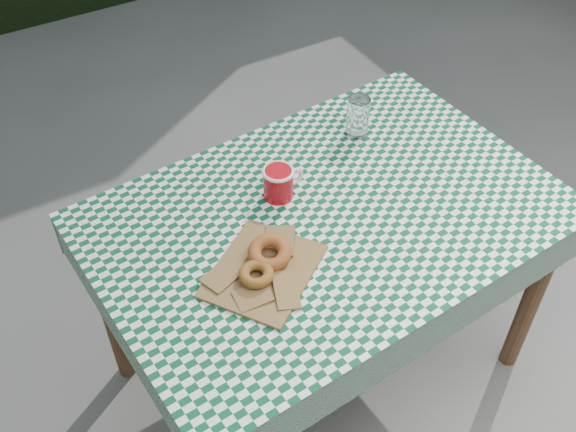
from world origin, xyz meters
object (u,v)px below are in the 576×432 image
object	(u,v)px
paper_bag	(263,270)
table	(323,299)
coffee_mug	(278,183)
drinking_glass	(358,116)

from	to	relation	value
paper_bag	table	bearing A→B (deg)	21.01
table	coffee_mug	size ratio (longest dim) A/B	7.49
table	drinking_glass	size ratio (longest dim) A/B	9.92
coffee_mug	drinking_glass	xyz separation A→B (m)	(0.36, 0.13, 0.02)
table	drinking_glass	xyz separation A→B (m)	(0.27, 0.26, 0.44)
table	paper_bag	distance (m)	0.48
paper_bag	coffee_mug	xyz separation A→B (m)	(0.17, 0.23, 0.04)
table	coffee_mug	world-z (taller)	coffee_mug
table	coffee_mug	distance (m)	0.46
table	drinking_glass	bearing A→B (deg)	39.51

